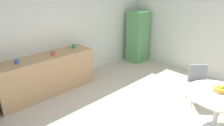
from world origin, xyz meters
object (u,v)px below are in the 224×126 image
(mug_white, at_px, (16,62))
(mug_red, at_px, (74,46))
(round_table, at_px, (219,101))
(fruit_bowl, at_px, (220,89))
(mug_green, at_px, (53,53))
(chair_gray, at_px, (198,80))
(locker_cabinet, at_px, (138,37))

(mug_white, distance_m, mug_red, 1.46)
(round_table, distance_m, fruit_bowl, 0.21)
(round_table, relative_size, fruit_bowl, 5.29)
(round_table, xyz_separation_m, mug_red, (-0.56, 3.35, 0.36))
(mug_white, distance_m, mug_green, 0.79)
(round_table, xyz_separation_m, mug_green, (-1.23, 3.20, 0.36))
(fruit_bowl, xyz_separation_m, mug_red, (-0.65, 3.31, 0.18))
(fruit_bowl, relative_size, mug_red, 1.58)
(chair_gray, height_order, mug_red, mug_red)
(mug_white, xyz_separation_m, mug_green, (0.79, -0.06, 0.00))
(chair_gray, bearing_deg, round_table, -136.82)
(locker_cabinet, relative_size, mug_white, 12.59)
(chair_gray, distance_m, fruit_bowl, 0.90)
(round_table, xyz_separation_m, mug_white, (-2.02, 3.26, 0.36))
(mug_white, height_order, mug_green, same)
(mug_green, bearing_deg, mug_white, 175.73)
(mug_red, bearing_deg, locker_cabinet, -4.17)
(mug_green, bearing_deg, fruit_bowl, -67.32)
(chair_gray, relative_size, mug_white, 6.43)
(chair_gray, height_order, fruit_bowl, fruit_bowl)
(round_table, bearing_deg, chair_gray, 43.18)
(fruit_bowl, bearing_deg, mug_white, 123.23)
(fruit_bowl, bearing_deg, mug_red, 101.09)
(fruit_bowl, bearing_deg, mug_green, 112.68)
(round_table, height_order, mug_red, mug_red)
(round_table, bearing_deg, locker_cabinet, 60.78)
(round_table, height_order, chair_gray, chair_gray)
(round_table, distance_m, chair_gray, 0.96)
(chair_gray, distance_m, mug_green, 3.22)
(round_table, distance_m, mug_green, 3.45)
(chair_gray, height_order, mug_green, mug_green)
(mug_green, bearing_deg, round_table, -68.91)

